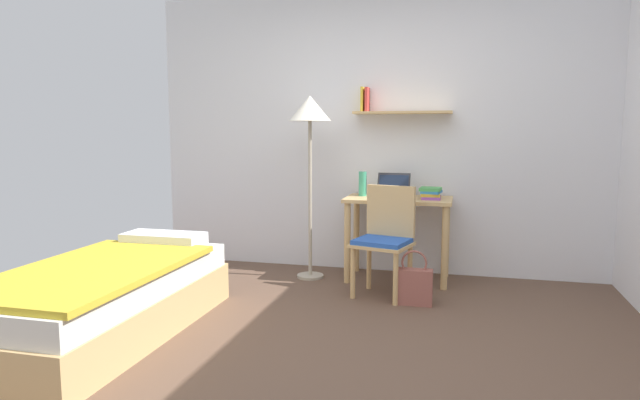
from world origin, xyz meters
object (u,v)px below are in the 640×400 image
Objects in this scene: desk at (398,215)px; laptop at (393,191)px; book_stack at (431,193)px; desk_chair at (385,236)px; standing_lamp at (310,120)px; bed at (106,299)px; handbag at (414,285)px; water_bottle at (363,184)px.

laptop is at bearing 145.97° from desk.
book_stack is (0.28, -0.00, 0.20)m from desk.
desk_chair is 1.24m from standing_lamp.
bed is 7.83× the size of book_stack.
laptop reaches higher than book_stack.
desk_chair reaches higher than handbag.
handbag is (0.97, -0.56, -1.27)m from standing_lamp.
desk_chair is 0.54× the size of standing_lamp.
desk_chair is 3.62× the size of book_stack.
standing_lamp is 5.50× the size of laptop.
book_stack is (1.96, 1.81, 0.55)m from bed.
book_stack reaches higher than handbag.
desk is at bearing -34.03° from laptop.
laptop is (-0.00, 0.52, 0.31)m from desk_chair.
bed is at bearing -140.81° from desk_chair.
water_bottle is 0.61m from book_stack.
laptop is 0.28m from water_bottle.
desk is 0.22m from laptop.
laptop is at bearing 48.69° from bed.
desk_chair is at bearing -62.49° from water_bottle.
desk is 1.05× the size of desk_chair.
laptop is 1.34× the size of water_bottle.
desk is at bearing 9.01° from standing_lamp.
laptop reaches higher than desk.
laptop is 0.70× the size of handbag.
bed is 6.44× the size of laptop.
bed is at bearing -137.23° from book_stack.
handbag is (0.25, -0.20, -0.33)m from desk_chair.
handbag is at bearing -70.42° from laptop.
desk_chair is at bearing 39.19° from bed.
desk is at bearing 106.47° from handbag.
desk_chair reaches higher than desk.
desk_chair is at bearing -89.57° from laptop.
handbag is at bearing -96.32° from book_stack.
desk is 0.34m from book_stack.
standing_lamp is 7.35× the size of water_bottle.
bed is at bearing -125.87° from water_bottle.
desk_chair is at bearing -124.17° from book_stack.
book_stack is 0.93m from handbag.
desk is 3.79× the size of book_stack.
desk_chair is (1.63, 1.33, 0.25)m from bed.
handbag is (0.26, -0.72, -0.64)m from laptop.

